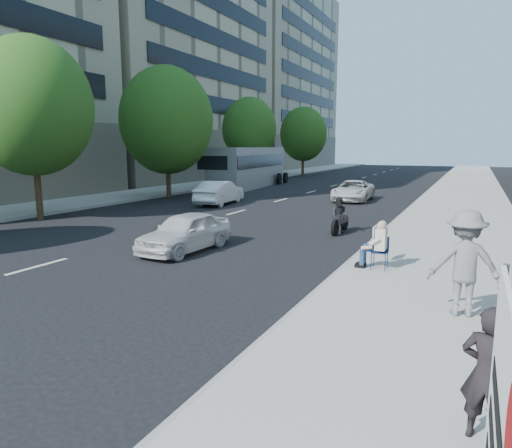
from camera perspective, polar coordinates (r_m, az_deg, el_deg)
The scene contains 17 objects.
ground at distance 8.72m, azimuth -8.18°, elevation -13.15°, with size 160.00×160.00×0.00m, color black.
near_sidewalk at distance 26.86m, azimuth 24.30°, elevation 1.76°, with size 5.00×120.00×0.15m, color #A7A59C.
far_sidewalk at distance 34.26m, azimuth -12.96°, elevation 3.90°, with size 4.50×120.00×0.15m, color #A7A59C.
far_bldg_mid at distance 55.05m, azimuth -15.61°, elevation 23.66°, with size 22.00×26.00×34.00m, color #C0B390.
far_bldg_north at distance 77.57m, azimuth -1.13°, elevation 17.54°, with size 22.00×28.00×28.00m, color #C0B390.
tree_far_b at distance 23.45m, azimuth -26.25°, elevation 13.00°, with size 5.40×5.40×8.24m.
tree_far_c at distance 30.70m, azimuth -11.13°, elevation 12.57°, with size 6.00×6.00×8.47m.
tree_far_d at distance 40.96m, azimuth -0.85°, elevation 11.79°, with size 4.80×4.80×7.65m.
tree_far_e at distance 53.85m, azimuth 5.93°, elevation 11.11°, with size 5.40×5.40×7.89m.
seated_protester at distance 12.51m, azimuth 14.80°, elevation -2.16°, with size 0.83×1.12×1.31m.
jogger at distance 9.58m, azimuth 24.62°, elevation -4.46°, with size 1.32×0.76×2.05m, color slate.
pedestrian_woman at distance 5.78m, azimuth 26.97°, elevation -16.44°, with size 0.56×0.37×1.54m, color black.
white_sedan_near at distance 14.97m, azimuth -8.84°, elevation -0.97°, with size 1.50×3.72×1.27m, color silver.
white_sedan_mid at distance 27.03m, azimuth -4.59°, elevation 3.95°, with size 1.46×4.19×1.38m, color white.
white_sedan_far at distance 29.30m, azimuth 12.05°, elevation 4.10°, with size 2.11×4.57×1.27m, color silver.
motorcycle at distance 18.16m, azimuth 10.43°, elevation 0.86°, with size 0.72×2.05×1.42m.
bus at distance 38.59m, azimuth -0.83°, elevation 7.09°, with size 3.83×12.28×3.30m.
Camera 1 is at (4.53, -6.65, 3.37)m, focal length 32.00 mm.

